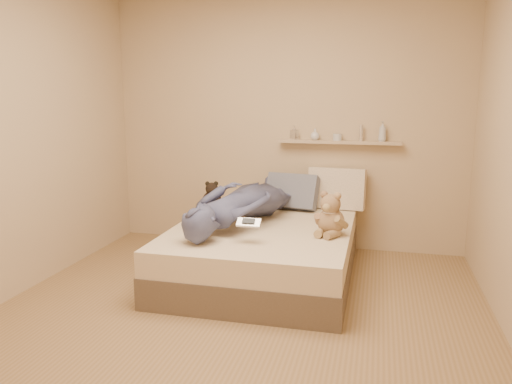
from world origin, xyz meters
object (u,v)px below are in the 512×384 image
(bed, at_px, (264,251))
(wall_shelf, at_px, (339,142))
(pillow_grey, at_px, (292,192))
(pillow_cream, at_px, (337,188))
(person, at_px, (241,202))
(dark_plush, at_px, (212,197))
(teddy_bear, at_px, (330,217))
(game_console, at_px, (249,223))

(bed, bearing_deg, wall_shelf, 58.82)
(pillow_grey, relative_size, wall_shelf, 0.42)
(pillow_cream, height_order, pillow_grey, pillow_cream)
(person, bearing_deg, pillow_cream, -118.59)
(pillow_cream, bearing_deg, dark_plush, -162.70)
(bed, distance_m, teddy_bear, 0.71)
(pillow_cream, height_order, wall_shelf, wall_shelf)
(bed, relative_size, person, 1.20)
(game_console, bearing_deg, pillow_cream, 68.07)
(bed, bearing_deg, pillow_cream, 56.52)
(teddy_bear, bearing_deg, bed, 164.86)
(dark_plush, bearing_deg, pillow_grey, 16.75)
(game_console, height_order, person, person)
(dark_plush, distance_m, pillow_cream, 1.23)
(bed, distance_m, wall_shelf, 1.38)
(wall_shelf, bearing_deg, teddy_bear, -88.24)
(bed, relative_size, pillow_cream, 3.45)
(pillow_grey, xyz_separation_m, person, (-0.33, -0.66, 0.02))
(pillow_cream, bearing_deg, wall_shelf, 89.22)
(bed, relative_size, game_console, 10.41)
(bed, bearing_deg, pillow_grey, 79.74)
(game_console, relative_size, pillow_grey, 0.37)
(pillow_cream, bearing_deg, pillow_grey, -161.73)
(pillow_cream, distance_m, wall_shelf, 0.46)
(bed, height_order, pillow_cream, pillow_cream)
(teddy_bear, height_order, dark_plush, teddy_bear)
(game_console, height_order, wall_shelf, wall_shelf)
(game_console, distance_m, teddy_bear, 0.69)
(bed, height_order, dark_plush, dark_plush)
(wall_shelf, bearing_deg, dark_plush, -159.28)
(teddy_bear, distance_m, person, 0.81)
(person, bearing_deg, dark_plush, -31.52)
(teddy_bear, xyz_separation_m, wall_shelf, (-0.03, 1.07, 0.50))
(bed, xyz_separation_m, game_console, (0.00, -0.52, 0.39))
(game_console, height_order, pillow_cream, pillow_cream)
(dark_plush, height_order, pillow_grey, pillow_grey)
(game_console, xyz_separation_m, person, (-0.21, 0.55, 0.03))
(dark_plush, bearing_deg, game_console, -57.44)
(bed, height_order, game_console, game_console)
(teddy_bear, bearing_deg, pillow_cream, 91.96)
(bed, distance_m, pillow_cream, 1.08)
(game_console, distance_m, pillow_grey, 1.22)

